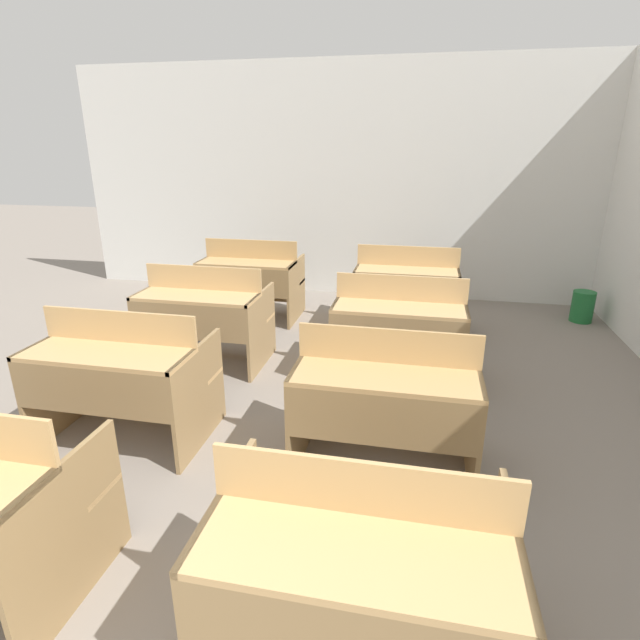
# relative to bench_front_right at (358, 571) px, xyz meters

# --- Properties ---
(wall_back) EXTENTS (7.01, 0.06, 3.00)m
(wall_back) POSITION_rel_bench_front_right_xyz_m (-1.13, 5.31, 1.02)
(wall_back) COLOR silver
(wall_back) RESTS_ON ground_plane
(bench_front_right) EXTENTS (1.11, 0.77, 0.93)m
(bench_front_right) POSITION_rel_bench_front_right_xyz_m (0.00, 0.00, 0.00)
(bench_front_right) COLOR #93744A
(bench_front_right) RESTS_ON ground_plane
(bench_second_left) EXTENTS (1.11, 0.77, 0.93)m
(bench_second_left) POSITION_rel_bench_front_right_xyz_m (-1.81, 1.33, 0.00)
(bench_second_left) COLOR #95764C
(bench_second_left) RESTS_ON ground_plane
(bench_second_right) EXTENTS (1.11, 0.77, 0.93)m
(bench_second_right) POSITION_rel_bench_front_right_xyz_m (-0.01, 1.35, 0.00)
(bench_second_right) COLOR olive
(bench_second_right) RESTS_ON ground_plane
(bench_third_left) EXTENTS (1.11, 0.77, 0.93)m
(bench_third_left) POSITION_rel_bench_front_right_xyz_m (-1.79, 2.65, 0.00)
(bench_third_left) COLOR #997B51
(bench_third_left) RESTS_ON ground_plane
(bench_third_right) EXTENTS (1.11, 0.77, 0.93)m
(bench_third_right) POSITION_rel_bench_front_right_xyz_m (0.00, 2.67, 0.00)
(bench_third_right) COLOR #997B51
(bench_third_right) RESTS_ON ground_plane
(bench_back_left) EXTENTS (1.11, 0.77, 0.93)m
(bench_back_left) POSITION_rel_bench_front_right_xyz_m (-1.81, 4.00, 0.00)
(bench_back_left) COLOR olive
(bench_back_left) RESTS_ON ground_plane
(bench_back_right) EXTENTS (1.11, 0.77, 0.93)m
(bench_back_right) POSITION_rel_bench_front_right_xyz_m (0.01, 3.99, 0.00)
(bench_back_right) COLOR #987A50
(bench_back_right) RESTS_ON ground_plane
(wastepaper_bin) EXTENTS (0.25, 0.25, 0.36)m
(wastepaper_bin) POSITION_rel_bench_front_right_xyz_m (2.04, 4.64, -0.30)
(wastepaper_bin) COLOR #1E6B33
(wastepaper_bin) RESTS_ON ground_plane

